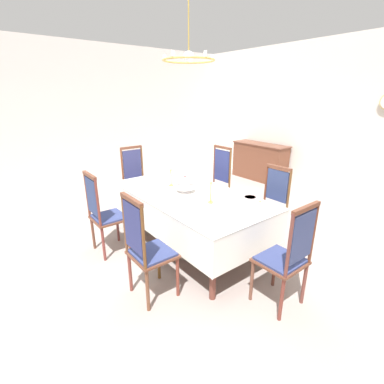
{
  "coord_description": "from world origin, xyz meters",
  "views": [
    {
      "loc": [
        2.83,
        -2.24,
        2.05
      ],
      "look_at": [
        0.06,
        -0.07,
        0.82
      ],
      "focal_mm": 26.17,
      "sensor_mm": 36.0,
      "label": 1
    }
  ],
  "objects_px": {
    "chair_head_west": "(136,180)",
    "candlestick_east": "(211,191)",
    "bowl_near_left": "(250,198)",
    "chandelier": "(189,59)",
    "dining_table": "(189,199)",
    "spoon_primary": "(259,201)",
    "sideboard": "(260,162)",
    "chair_south_b": "(146,247)",
    "bowl_near_right": "(181,175)",
    "candlestick_west": "(171,176)",
    "chair_south_a": "(104,213)",
    "chair_north_a": "(216,182)",
    "chair_head_east": "(287,255)",
    "chair_north_b": "(270,204)",
    "soup_tureen": "(185,184)",
    "spoon_secondary": "(178,174)"
  },
  "relations": [
    {
      "from": "chair_head_west",
      "to": "candlestick_east",
      "type": "relative_size",
      "value": 3.13
    },
    {
      "from": "chair_head_west",
      "to": "bowl_near_left",
      "type": "distance_m",
      "value": 2.27
    },
    {
      "from": "chair_head_west",
      "to": "chandelier",
      "type": "relative_size",
      "value": 1.8
    },
    {
      "from": "dining_table",
      "to": "spoon_primary",
      "type": "bearing_deg",
      "value": 33.19
    },
    {
      "from": "sideboard",
      "to": "chair_south_b",
      "type": "bearing_deg",
      "value": 115.8
    },
    {
      "from": "bowl_near_right",
      "to": "chandelier",
      "type": "bearing_deg",
      "value": -28.55
    },
    {
      "from": "chair_south_b",
      "to": "candlestick_west",
      "type": "height_order",
      "value": "chair_south_b"
    },
    {
      "from": "chair_south_a",
      "to": "chair_north_a",
      "type": "relative_size",
      "value": 0.92
    },
    {
      "from": "dining_table",
      "to": "chair_north_a",
      "type": "bearing_deg",
      "value": 118.29
    },
    {
      "from": "chair_head_west",
      "to": "candlestick_west",
      "type": "distance_m",
      "value": 1.17
    },
    {
      "from": "chair_head_east",
      "to": "chair_head_west",
      "type": "bearing_deg",
      "value": 90.0
    },
    {
      "from": "chair_south_b",
      "to": "chair_north_b",
      "type": "xyz_separation_m",
      "value": [
        0.0,
        2.01,
        -0.02
      ]
    },
    {
      "from": "chair_north_a",
      "to": "soup_tureen",
      "type": "relative_size",
      "value": 4.29
    },
    {
      "from": "chair_head_west",
      "to": "spoon_primary",
      "type": "distance_m",
      "value": 2.4
    },
    {
      "from": "bowl_near_right",
      "to": "spoon_secondary",
      "type": "bearing_deg",
      "value": 167.73
    },
    {
      "from": "chair_south_b",
      "to": "bowl_near_right",
      "type": "xyz_separation_m",
      "value": [
        -1.37,
        1.42,
        0.21
      ]
    },
    {
      "from": "chair_south_b",
      "to": "candlestick_east",
      "type": "distance_m",
      "value": 1.07
    },
    {
      "from": "soup_tureen",
      "to": "candlestick_west",
      "type": "xyz_separation_m",
      "value": [
        -0.34,
        0.0,
        0.03
      ]
    },
    {
      "from": "chair_south_a",
      "to": "chair_head_east",
      "type": "height_order",
      "value": "chair_head_east"
    },
    {
      "from": "dining_table",
      "to": "bowl_near_left",
      "type": "bearing_deg",
      "value": 36.53
    },
    {
      "from": "bowl_near_right",
      "to": "chair_north_b",
      "type": "bearing_deg",
      "value": 22.97
    },
    {
      "from": "bowl_near_right",
      "to": "candlestick_west",
      "type": "bearing_deg",
      "value": -51.24
    },
    {
      "from": "bowl_near_left",
      "to": "sideboard",
      "type": "height_order",
      "value": "sideboard"
    },
    {
      "from": "chair_head_west",
      "to": "soup_tureen",
      "type": "height_order",
      "value": "chair_head_west"
    },
    {
      "from": "chair_south_b",
      "to": "candlestick_east",
      "type": "relative_size",
      "value": 3.05
    },
    {
      "from": "chair_south_b",
      "to": "bowl_near_right",
      "type": "relative_size",
      "value": 6.24
    },
    {
      "from": "chair_north_b",
      "to": "spoon_secondary",
      "type": "bearing_deg",
      "value": 20.38
    },
    {
      "from": "candlestick_west",
      "to": "chair_north_b",
      "type": "bearing_deg",
      "value": 44.17
    },
    {
      "from": "chair_head_west",
      "to": "chair_head_east",
      "type": "height_order",
      "value": "chair_head_west"
    },
    {
      "from": "soup_tureen",
      "to": "bowl_near_right",
      "type": "xyz_separation_m",
      "value": [
        -0.68,
        0.42,
        -0.09
      ]
    },
    {
      "from": "chair_south_a",
      "to": "chair_north_b",
      "type": "height_order",
      "value": "chair_south_a"
    },
    {
      "from": "chair_north_b",
      "to": "candlestick_west",
      "type": "xyz_separation_m",
      "value": [
        -1.03,
        -1.0,
        0.35
      ]
    },
    {
      "from": "chair_north_b",
      "to": "chandelier",
      "type": "distance_m",
      "value": 2.2
    },
    {
      "from": "dining_table",
      "to": "bowl_near_left",
      "type": "distance_m",
      "value": 0.82
    },
    {
      "from": "bowl_near_right",
      "to": "dining_table",
      "type": "bearing_deg",
      "value": -28.55
    },
    {
      "from": "candlestick_east",
      "to": "dining_table",
      "type": "bearing_deg",
      "value": 180.0
    },
    {
      "from": "dining_table",
      "to": "bowl_near_right",
      "type": "height_order",
      "value": "bowl_near_right"
    },
    {
      "from": "chair_south_b",
      "to": "soup_tureen",
      "type": "distance_m",
      "value": 1.25
    },
    {
      "from": "chair_south_b",
      "to": "sideboard",
      "type": "distance_m",
      "value": 4.88
    },
    {
      "from": "chair_south_a",
      "to": "chair_head_west",
      "type": "xyz_separation_m",
      "value": [
        -1.01,
        1.0,
        0.02
      ]
    },
    {
      "from": "dining_table",
      "to": "chair_south_b",
      "type": "distance_m",
      "value": 1.17
    },
    {
      "from": "dining_table",
      "to": "bowl_near_right",
      "type": "relative_size",
      "value": 12.42
    },
    {
      "from": "bowl_near_right",
      "to": "chair_head_east",
      "type": "bearing_deg",
      "value": -10.25
    },
    {
      "from": "candlestick_east",
      "to": "spoon_primary",
      "type": "xyz_separation_m",
      "value": [
        0.34,
        0.51,
        -0.15
      ]
    },
    {
      "from": "chandelier",
      "to": "bowl_near_right",
      "type": "bearing_deg",
      "value": 151.45
    },
    {
      "from": "candlestick_west",
      "to": "sideboard",
      "type": "height_order",
      "value": "candlestick_west"
    },
    {
      "from": "dining_table",
      "to": "chair_north_b",
      "type": "xyz_separation_m",
      "value": [
        0.59,
        1.0,
        -0.13
      ]
    },
    {
      "from": "chair_south_b",
      "to": "chair_north_b",
      "type": "relative_size",
      "value": 1.05
    },
    {
      "from": "soup_tureen",
      "to": "spoon_secondary",
      "type": "relative_size",
      "value": 1.6
    },
    {
      "from": "candlestick_east",
      "to": "bowl_near_left",
      "type": "bearing_deg",
      "value": 65.87
    }
  ]
}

